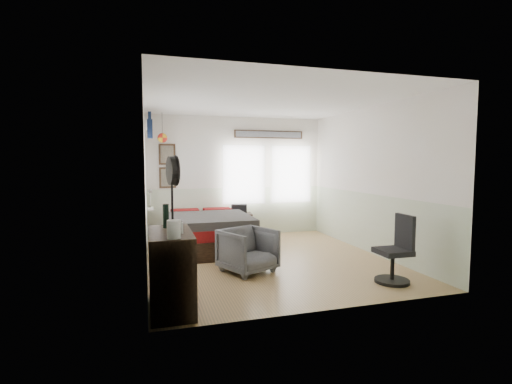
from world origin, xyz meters
TOP-DOWN VIEW (x-y plane):
  - ground_plane at (0.00, 0.00)m, footprint 4.00×4.50m
  - room_shell at (-0.08, 0.19)m, footprint 4.02×4.52m
  - wall_decor at (-1.10, 1.96)m, footprint 3.55×1.32m
  - bed at (-0.87, 1.14)m, footprint 1.56×2.13m
  - dresser at (-1.74, -1.68)m, footprint 0.48×1.00m
  - armchair at (-0.51, -0.56)m, footprint 0.96×0.97m
  - nightstand at (-0.02, 1.98)m, footprint 0.60×0.51m
  - task_chair at (1.35, -1.63)m, footprint 0.48×0.48m
  - kettle at (-1.72, -2.08)m, footprint 0.17×0.14m
  - bottle at (-1.77, -1.42)m, footprint 0.07×0.07m
  - stand_fan at (-1.69, -1.57)m, footprint 0.15×0.36m
  - black_bag at (-0.02, 1.98)m, footprint 0.39×0.31m

SIDE VIEW (x-z plane):
  - ground_plane at x=0.00m, z-range -0.01..0.00m
  - nightstand at x=-0.02m, z-range 0.00..0.55m
  - bed at x=-0.87m, z-range -0.01..0.67m
  - armchair at x=-0.51m, z-range 0.00..0.67m
  - task_chair at x=1.35m, z-range -0.09..0.87m
  - dresser at x=-1.74m, z-range 0.00..0.90m
  - black_bag at x=-0.02m, z-range 0.55..0.75m
  - kettle at x=-1.72m, z-range 0.90..1.09m
  - bottle at x=-1.77m, z-range 0.90..1.19m
  - stand_fan at x=-1.69m, z-range 1.14..2.01m
  - room_shell at x=-0.08m, z-range 0.26..2.97m
  - wall_decor at x=-1.10m, z-range 1.38..2.82m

